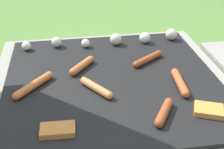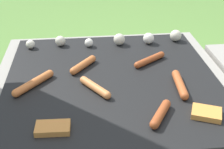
# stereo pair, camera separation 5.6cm
# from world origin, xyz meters

# --- Properties ---
(ground_plane) EXTENTS (14.00, 14.00, 0.00)m
(ground_plane) POSITION_xyz_m (0.00, 0.00, 0.00)
(ground_plane) COLOR #567F38
(grill) EXTENTS (0.97, 0.97, 0.38)m
(grill) POSITION_xyz_m (0.00, 0.00, 0.19)
(grill) COLOR gray
(grill) RESTS_ON ground_plane
(sausage_mid_right) EXTENTS (0.11, 0.13, 0.03)m
(sausage_mid_right) POSITION_xyz_m (-0.11, 0.10, 0.39)
(sausage_mid_right) COLOR #B7602D
(sausage_mid_right) RESTS_ON grill
(sausage_back_right) EXTENTS (0.15, 0.16, 0.03)m
(sausage_back_right) POSITION_xyz_m (-0.31, -0.02, 0.39)
(sausage_back_right) COLOR #B7602D
(sausage_back_right) RESTS_ON grill
(sausage_front_right) EXTENTS (0.11, 0.15, 0.03)m
(sausage_front_right) POSITION_xyz_m (-0.07, -0.08, 0.39)
(sausage_front_right) COLOR #C6753D
(sausage_front_right) RESTS_ON grill
(sausage_mid_left) EXTENTS (0.16, 0.12, 0.03)m
(sausage_mid_left) POSITION_xyz_m (0.18, 0.12, 0.39)
(sausage_mid_left) COLOR #93421E
(sausage_mid_left) RESTS_ON grill
(sausage_front_center) EXTENTS (0.04, 0.19, 0.03)m
(sausage_front_center) POSITION_xyz_m (0.25, -0.09, 0.39)
(sausage_front_center) COLOR #A34C23
(sausage_front_center) RESTS_ON grill
(sausage_front_left) EXTENTS (0.10, 0.14, 0.03)m
(sausage_front_left) POSITION_xyz_m (0.14, -0.27, 0.39)
(sausage_front_left) COLOR #93421E
(sausage_front_left) RESTS_ON grill
(bread_slice_right) EXTENTS (0.12, 0.11, 0.02)m
(bread_slice_right) POSITION_xyz_m (0.29, -0.27, 0.39)
(bread_slice_right) COLOR #D18438
(bread_slice_right) RESTS_ON grill
(bread_slice_center) EXTENTS (0.11, 0.07, 0.02)m
(bread_slice_center) POSITION_xyz_m (-0.22, -0.30, 0.39)
(bread_slice_center) COLOR #B27033
(bread_slice_center) RESTS_ON grill
(mushroom_row) EXTENTS (0.77, 0.07, 0.06)m
(mushroom_row) POSITION_xyz_m (0.07, 0.33, 0.40)
(mushroom_row) COLOR beige
(mushroom_row) RESTS_ON grill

